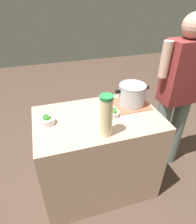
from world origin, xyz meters
TOP-DOWN VIEW (x-y plane):
  - ground_plane at (0.00, 0.00)m, footprint 8.00×8.00m
  - counter_slab at (0.00, 0.00)m, footprint 1.04×0.65m
  - dish_cloth at (0.35, 0.11)m, footprint 0.30×0.28m
  - cooking_pot at (0.35, 0.11)m, footprint 0.31×0.24m
  - lemonade_pitcher at (-0.01, -0.22)m, footprint 0.09×0.09m
  - broccoli_bowl_front at (0.12, -0.02)m, footprint 0.10×0.10m
  - broccoli_bowl_center at (-0.40, 0.03)m, footprint 0.11×0.11m
  - person_cook at (0.82, 0.09)m, footprint 0.50×0.22m

SIDE VIEW (x-z plane):
  - ground_plane at x=0.00m, z-range 0.00..0.00m
  - counter_slab at x=0.00m, z-range 0.00..0.86m
  - dish_cloth at x=0.35m, z-range 0.86..0.86m
  - person_cook at x=0.82m, z-range 0.08..1.69m
  - broccoli_bowl_front at x=0.12m, z-range 0.85..0.92m
  - broccoli_bowl_center at x=-0.40m, z-range 0.85..0.93m
  - cooking_pot at x=0.35m, z-range 0.87..1.06m
  - lemonade_pitcher at x=-0.01m, z-range 0.86..1.17m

